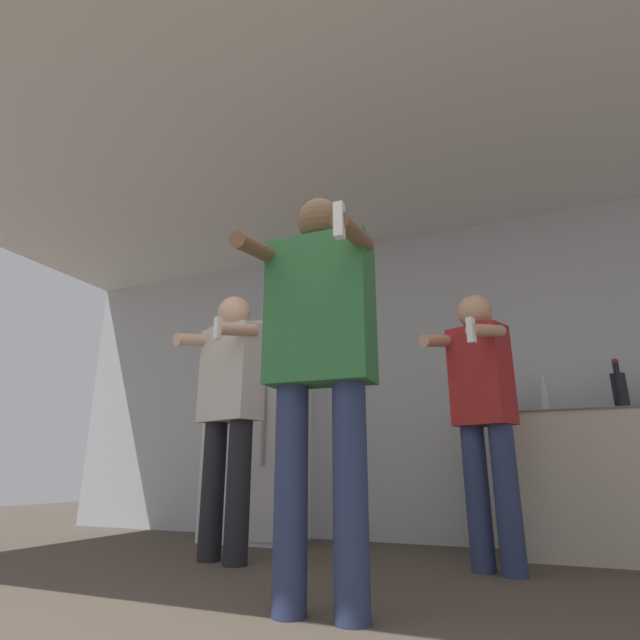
% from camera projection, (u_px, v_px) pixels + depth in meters
% --- Properties ---
extents(wall_back, '(7.00, 0.06, 2.55)m').
position_uv_depth(wall_back, '(408.00, 378.00, 4.18)').
color(wall_back, '#B2B7BC').
rests_on(wall_back, ground_plane).
extents(ceiling_slab, '(7.00, 3.44, 0.05)m').
position_uv_depth(ceiling_slab, '(343.00, 143.00, 3.24)').
color(ceiling_slab, silver).
rests_on(ceiling_slab, wall_back).
extents(refrigerator, '(0.71, 0.65, 1.74)m').
position_uv_depth(refrigerator, '(258.00, 430.00, 4.22)').
color(refrigerator, white).
rests_on(refrigerator, ground_plane).
extents(counter, '(1.46, 0.58, 0.91)m').
position_uv_depth(counter, '(615.00, 484.00, 3.16)').
color(counter, '#BCB29E').
rests_on(counter, ground_plane).
extents(bottle_tall_gin, '(0.09, 0.09, 0.35)m').
position_uv_depth(bottle_tall_gin, '(620.00, 390.00, 3.31)').
color(bottle_tall_gin, black).
rests_on(bottle_tall_gin, counter).
extents(bottle_dark_rum, '(0.07, 0.07, 0.32)m').
position_uv_depth(bottle_dark_rum, '(505.00, 398.00, 3.58)').
color(bottle_dark_rum, '#194723').
rests_on(bottle_dark_rum, counter).
extents(bottle_brown_liquor, '(0.06, 0.06, 0.28)m').
position_uv_depth(bottle_brown_liquor, '(544.00, 398.00, 3.48)').
color(bottle_brown_liquor, silver).
rests_on(bottle_brown_liquor, counter).
extents(person_woman_foreground, '(0.52, 0.49, 1.74)m').
position_uv_depth(person_woman_foreground, '(319.00, 352.00, 2.12)').
color(person_woman_foreground, navy).
rests_on(person_woman_foreground, ground_plane).
extents(person_man_side, '(0.57, 0.53, 1.69)m').
position_uv_depth(person_man_side, '(229.00, 402.00, 3.27)').
color(person_man_side, black).
rests_on(person_man_side, ground_plane).
extents(person_spectator_back, '(0.50, 0.55, 1.58)m').
position_uv_depth(person_spectator_back, '(483.00, 407.00, 2.91)').
color(person_spectator_back, navy).
rests_on(person_spectator_back, ground_plane).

